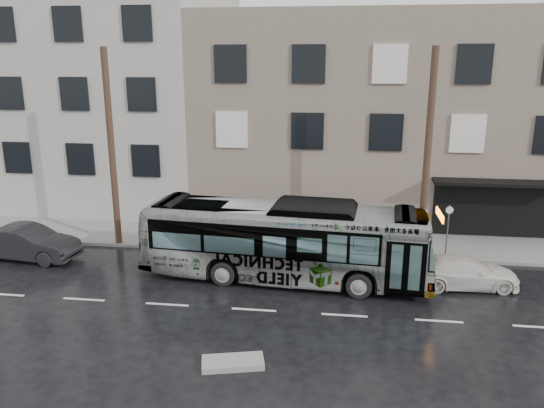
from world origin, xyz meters
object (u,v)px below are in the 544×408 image
(utility_pole_front, at_px, (427,157))
(sign_post, at_px, (447,232))
(white_sedan, at_px, (464,272))
(bus, at_px, (285,241))
(dark_sedan, at_px, (28,243))
(utility_pole_rear, at_px, (112,149))

(utility_pole_front, bearing_deg, sign_post, 0.00)
(utility_pole_front, distance_m, white_sedan, 5.05)
(bus, relative_size, dark_sedan, 2.52)
(utility_pole_front, relative_size, white_sedan, 2.15)
(bus, height_order, white_sedan, bus)
(sign_post, height_order, dark_sedan, sign_post)
(white_sedan, bearing_deg, dark_sedan, 83.45)
(white_sedan, bearing_deg, bus, 86.28)
(utility_pole_rear, relative_size, dark_sedan, 1.97)
(utility_pole_rear, distance_m, dark_sedan, 5.54)
(white_sedan, relative_size, dark_sedan, 0.91)
(bus, bearing_deg, utility_pole_rear, 75.70)
(utility_pole_front, height_order, sign_post, utility_pole_front)
(utility_pole_front, xyz_separation_m, utility_pole_rear, (-14.00, 0.00, 0.00))
(utility_pole_rear, relative_size, sign_post, 3.75)
(utility_pole_front, relative_size, bus, 0.78)
(utility_pole_front, bearing_deg, white_sedan, -64.74)
(utility_pole_front, relative_size, sign_post, 3.75)
(utility_pole_front, bearing_deg, dark_sedan, -172.73)
(sign_post, distance_m, dark_sedan, 18.50)
(bus, bearing_deg, utility_pole_front, -58.40)
(dark_sedan, bearing_deg, utility_pole_rear, -50.70)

